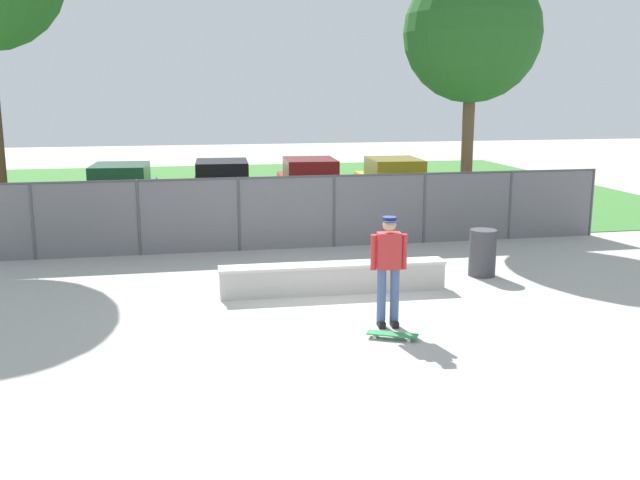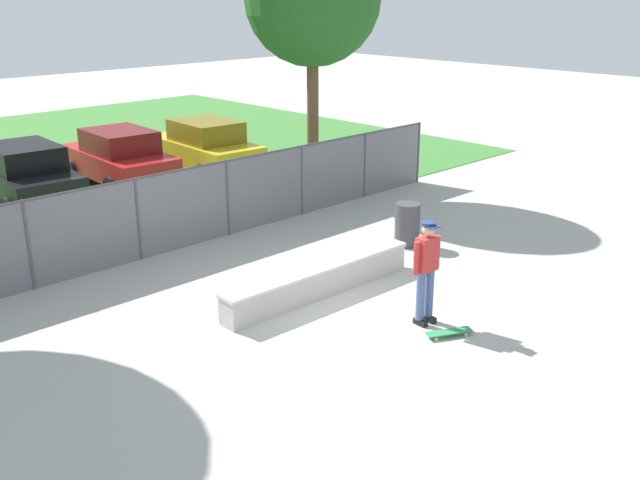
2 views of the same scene
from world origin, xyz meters
name	(u,v)px [view 2 (image 2 of 2)]	position (x,y,z in m)	size (l,w,h in m)	color
ground_plane	(346,314)	(0.00, 0.00, 0.00)	(80.00, 80.00, 0.00)	#ADAAA3
grass_strip	(5,169)	(0.00, 15.27, 0.01)	(28.48, 20.00, 0.02)	#3D7A33
concrete_ledge	(320,280)	(0.26, 0.95, 0.29)	(4.40, 0.59, 0.57)	#B7B5AD
skateboarder	(426,267)	(0.70, -1.20, 1.03)	(0.60, 0.33, 1.84)	black
skateboard	(449,332)	(0.60, -1.82, 0.07)	(0.80, 0.54, 0.09)	#2D8C4C
chainlink_fence	(185,205)	(0.00, 4.97, 0.98)	(16.55, 0.07, 1.80)	#4C4C51
car_black	(24,175)	(-1.19, 10.71, 0.84)	(2.20, 4.30, 1.66)	black
car_red	(119,157)	(1.67, 10.81, 0.84)	(2.20, 4.30, 1.66)	#B21E1E
car_yellow	(205,146)	(4.38, 10.34, 0.84)	(2.20, 4.30, 1.66)	gold
trash_bin	(407,225)	(3.61, 1.57, 0.49)	(0.56, 0.56, 0.98)	#3F3F44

